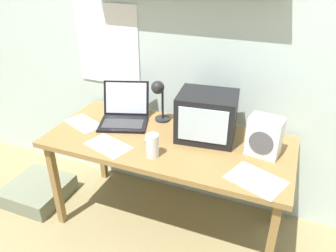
{
  "coord_description": "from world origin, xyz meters",
  "views": [
    {
      "loc": [
        0.68,
        -1.69,
        1.78
      ],
      "look_at": [
        0.0,
        0.0,
        0.8
      ],
      "focal_mm": 35.0,
      "sensor_mm": 36.0,
      "label": 1
    }
  ],
  "objects_px": {
    "laptop": "(125,112)",
    "space_heater": "(265,136)",
    "corner_desk": "(168,148)",
    "loose_paper_near_laptop": "(256,180)",
    "open_notebook": "(108,146)",
    "crt_monitor": "(207,116)",
    "juice_glass": "(152,147)",
    "computer_mouse": "(150,138)",
    "floor_cushion": "(38,191)",
    "desk_lamp": "(159,95)",
    "printed_handout": "(84,123)"
  },
  "relations": [
    {
      "from": "laptop",
      "to": "space_heater",
      "type": "height_order",
      "value": "laptop"
    },
    {
      "from": "corner_desk",
      "to": "laptop",
      "type": "height_order",
      "value": "laptop"
    },
    {
      "from": "loose_paper_near_laptop",
      "to": "open_notebook",
      "type": "relative_size",
      "value": 1.07
    },
    {
      "from": "crt_monitor",
      "to": "juice_glass",
      "type": "xyz_separation_m",
      "value": [
        -0.23,
        -0.34,
        -0.09
      ]
    },
    {
      "from": "computer_mouse",
      "to": "floor_cushion",
      "type": "xyz_separation_m",
      "value": [
        -0.97,
        -0.1,
        -0.65
      ]
    },
    {
      "from": "corner_desk",
      "to": "space_heater",
      "type": "height_order",
      "value": "space_heater"
    },
    {
      "from": "desk_lamp",
      "to": "printed_handout",
      "type": "bearing_deg",
      "value": -141.96
    },
    {
      "from": "corner_desk",
      "to": "space_heater",
      "type": "distance_m",
      "value": 0.62
    },
    {
      "from": "space_heater",
      "to": "computer_mouse",
      "type": "bearing_deg",
      "value": -161.81
    },
    {
      "from": "desk_lamp",
      "to": "laptop",
      "type": "bearing_deg",
      "value": -150.83
    },
    {
      "from": "printed_handout",
      "to": "floor_cushion",
      "type": "bearing_deg",
      "value": -163.36
    },
    {
      "from": "corner_desk",
      "to": "crt_monitor",
      "type": "distance_m",
      "value": 0.33
    },
    {
      "from": "juice_glass",
      "to": "space_heater",
      "type": "height_order",
      "value": "space_heater"
    },
    {
      "from": "computer_mouse",
      "to": "printed_handout",
      "type": "height_order",
      "value": "computer_mouse"
    },
    {
      "from": "laptop",
      "to": "loose_paper_near_laptop",
      "type": "xyz_separation_m",
      "value": [
        0.98,
        -0.36,
        -0.06
      ]
    },
    {
      "from": "floor_cushion",
      "to": "open_notebook",
      "type": "bearing_deg",
      "value": -4.72
    },
    {
      "from": "computer_mouse",
      "to": "corner_desk",
      "type": "bearing_deg",
      "value": 24.52
    },
    {
      "from": "open_notebook",
      "to": "floor_cushion",
      "type": "distance_m",
      "value": 0.99
    },
    {
      "from": "printed_handout",
      "to": "loose_paper_near_laptop",
      "type": "bearing_deg",
      "value": -9.2
    },
    {
      "from": "space_heater",
      "to": "loose_paper_near_laptop",
      "type": "relative_size",
      "value": 0.7
    },
    {
      "from": "corner_desk",
      "to": "printed_handout",
      "type": "bearing_deg",
      "value": -178.33
    },
    {
      "from": "space_heater",
      "to": "computer_mouse",
      "type": "xyz_separation_m",
      "value": [
        -0.69,
        -0.11,
        -0.1
      ]
    },
    {
      "from": "corner_desk",
      "to": "desk_lamp",
      "type": "relative_size",
      "value": 5.06
    },
    {
      "from": "crt_monitor",
      "to": "desk_lamp",
      "type": "relative_size",
      "value": 1.26
    },
    {
      "from": "space_heater",
      "to": "open_notebook",
      "type": "relative_size",
      "value": 0.75
    },
    {
      "from": "loose_paper_near_laptop",
      "to": "open_notebook",
      "type": "distance_m",
      "value": 0.91
    },
    {
      "from": "desk_lamp",
      "to": "space_heater",
      "type": "bearing_deg",
      "value": 1.6
    },
    {
      "from": "crt_monitor",
      "to": "space_heater",
      "type": "bearing_deg",
      "value": -17.04
    },
    {
      "from": "corner_desk",
      "to": "floor_cushion",
      "type": "height_order",
      "value": "corner_desk"
    },
    {
      "from": "juice_glass",
      "to": "computer_mouse",
      "type": "xyz_separation_m",
      "value": [
        -0.09,
        0.16,
        -0.05
      ]
    },
    {
      "from": "juice_glass",
      "to": "floor_cushion",
      "type": "xyz_separation_m",
      "value": [
        -1.06,
        0.06,
        -0.7
      ]
    },
    {
      "from": "open_notebook",
      "to": "computer_mouse",
      "type": "bearing_deg",
      "value": 38.08
    },
    {
      "from": "crt_monitor",
      "to": "printed_handout",
      "type": "height_order",
      "value": "crt_monitor"
    },
    {
      "from": "juice_glass",
      "to": "space_heater",
      "type": "xyz_separation_m",
      "value": [
        0.6,
        0.27,
        0.06
      ]
    },
    {
      "from": "laptop",
      "to": "loose_paper_near_laptop",
      "type": "bearing_deg",
      "value": -38.79
    },
    {
      "from": "corner_desk",
      "to": "desk_lamp",
      "type": "xyz_separation_m",
      "value": [
        -0.15,
        0.21,
        0.27
      ]
    },
    {
      "from": "printed_handout",
      "to": "computer_mouse",
      "type": "bearing_deg",
      "value": -3.3
    },
    {
      "from": "desk_lamp",
      "to": "loose_paper_near_laptop",
      "type": "relative_size",
      "value": 0.91
    },
    {
      "from": "computer_mouse",
      "to": "open_notebook",
      "type": "xyz_separation_m",
      "value": [
        -0.21,
        -0.16,
        -0.01
      ]
    },
    {
      "from": "desk_lamp",
      "to": "space_heater",
      "type": "relative_size",
      "value": 1.3
    },
    {
      "from": "space_heater",
      "to": "corner_desk",
      "type": "bearing_deg",
      "value": -164.92
    },
    {
      "from": "laptop",
      "to": "open_notebook",
      "type": "distance_m",
      "value": 0.36
    },
    {
      "from": "laptop",
      "to": "floor_cushion",
      "type": "xyz_separation_m",
      "value": [
        -0.69,
        -0.29,
        -0.7
      ]
    },
    {
      "from": "juice_glass",
      "to": "loose_paper_near_laptop",
      "type": "relative_size",
      "value": 0.41
    },
    {
      "from": "space_heater",
      "to": "open_notebook",
      "type": "bearing_deg",
      "value": -153.87
    },
    {
      "from": "crt_monitor",
      "to": "printed_handout",
      "type": "bearing_deg",
      "value": -176.76
    },
    {
      "from": "space_heater",
      "to": "computer_mouse",
      "type": "distance_m",
      "value": 0.71
    },
    {
      "from": "loose_paper_near_laptop",
      "to": "crt_monitor",
      "type": "bearing_deg",
      "value": 137.64
    },
    {
      "from": "floor_cushion",
      "to": "desk_lamp",
      "type": "bearing_deg",
      "value": 21.12
    },
    {
      "from": "desk_lamp",
      "to": "floor_cushion",
      "type": "xyz_separation_m",
      "value": [
        -0.93,
        -0.36,
        -0.85
      ]
    }
  ]
}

